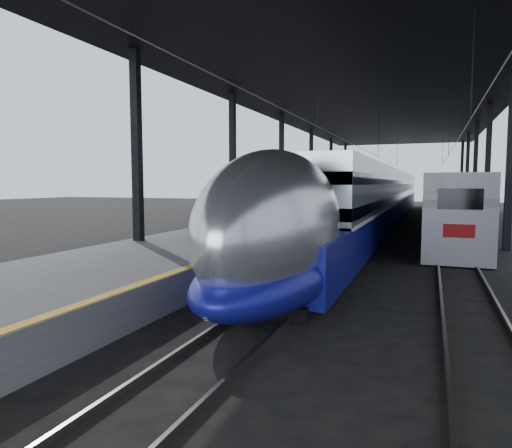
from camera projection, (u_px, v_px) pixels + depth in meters
The scene contains 7 objects.
ground at pixel (206, 305), 13.00m from camera, with size 160.00×160.00×0.00m, color black.
platform at pixel (290, 224), 32.81m from camera, with size 6.00×80.00×1.00m, color #4C4C4F.
yellow_strip at pixel (329, 218), 31.76m from camera, with size 0.30×80.00×0.01m, color gold.
rails at pixel (407, 235), 29.99m from camera, with size 6.52×80.00×0.16m.
canopy at pixel (370, 97), 30.11m from camera, with size 18.00×75.00×9.47m.
tgv_train at pixel (381, 199), 38.05m from camera, with size 3.15×65.20×4.52m.
second_train at pixel (443, 199), 43.74m from camera, with size 2.83×56.05×3.90m.
Camera 1 is at (5.90, -11.39, 3.47)m, focal length 32.00 mm.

